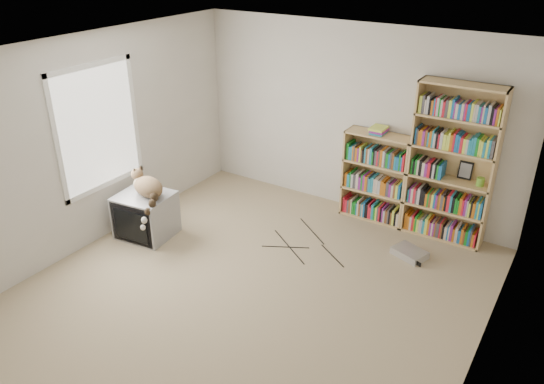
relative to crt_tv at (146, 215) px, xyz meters
The scene contains 17 objects.
floor 1.86m from the crt_tv, 12.00° to the right, with size 4.50×5.00×0.01m, color tan.
wall_back 2.94m from the crt_tv, 49.61° to the left, with size 4.50×0.02×2.50m, color beige.
wall_front 3.54m from the crt_tv, 58.01° to the right, with size 4.50×0.02×2.50m, color beige.
wall_left 1.14m from the crt_tv, 139.54° to the right, with size 0.02×5.00×2.50m, color beige.
wall_right 4.18m from the crt_tv, ahead, with size 0.02×5.00×2.50m, color beige.
ceiling 2.89m from the crt_tv, 12.00° to the right, with size 4.50×5.00×0.02m, color white.
window 1.22m from the crt_tv, 157.29° to the right, with size 0.02×1.22×1.52m, color white.
crt_tv is the anchor object (origin of this frame).
cat 0.39m from the crt_tv, 15.61° to the right, with size 0.63×0.59×0.53m.
bookcase_tall 3.79m from the crt_tv, 32.00° to the left, with size 0.98×0.30×1.96m.
bookcase_short 3.00m from the crt_tv, 41.46° to the left, with size 0.87×0.30×1.19m.
book_stack 3.10m from the crt_tv, 41.64° to the left, with size 0.20×0.26×0.08m, color red.
green_mug 4.07m from the crt_tv, 29.08° to the left, with size 0.09×0.09×0.10m, color #65A72F.
framed_print 3.95m from the crt_tv, 31.85° to the left, with size 0.16×0.01×0.22m, color black.
dvd_player 3.26m from the crt_tv, 23.34° to the left, with size 0.38×0.27×0.09m, color silver.
wall_outlet 0.56m from the crt_tv, 141.96° to the left, with size 0.01×0.08×0.13m, color silver.
floor_cables 2.01m from the crt_tv, 26.62° to the left, with size 1.20×0.70×0.01m, color black, non-canonical shape.
Camera 1 is at (2.66, -3.71, 3.45)m, focal length 35.00 mm.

